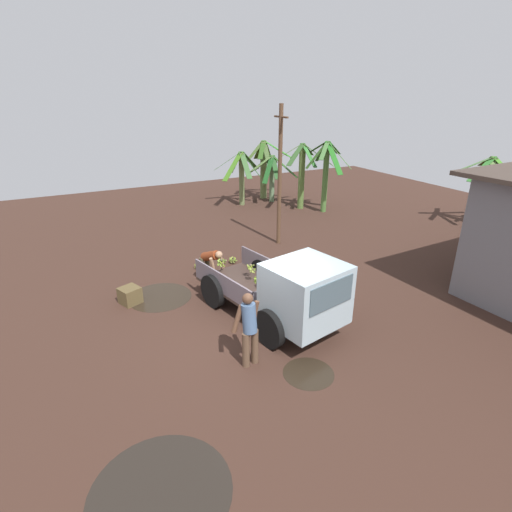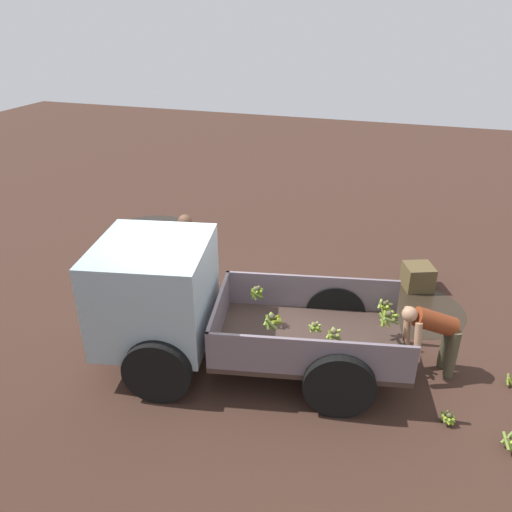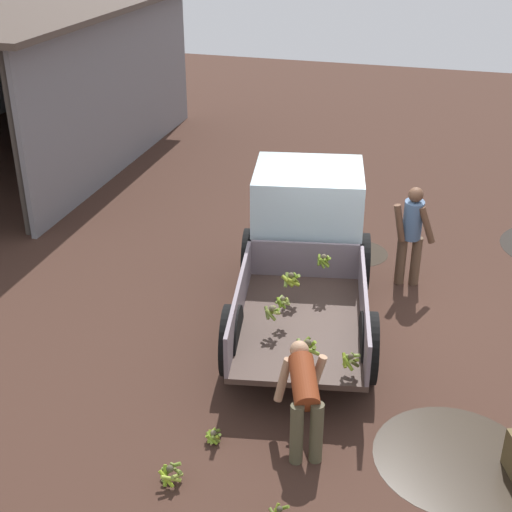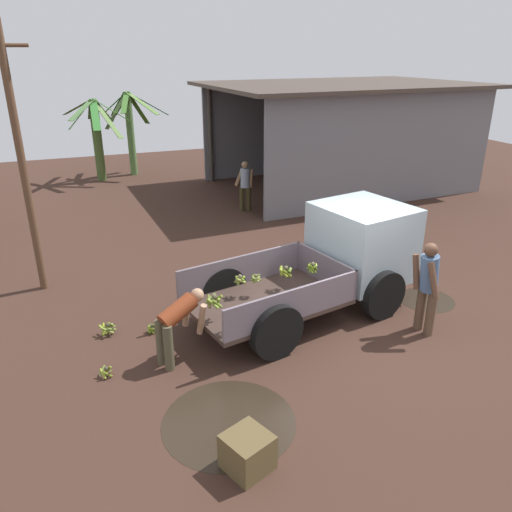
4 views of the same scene
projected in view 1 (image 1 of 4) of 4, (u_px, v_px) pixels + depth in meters
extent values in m
plane|color=#3D261D|center=(260.00, 332.00, 9.98)|extent=(36.00, 36.00, 0.00)
cylinder|color=black|center=(160.00, 297.00, 11.70)|extent=(1.83, 1.83, 0.01)
cylinder|color=black|center=(161.00, 492.00, 5.99)|extent=(2.18, 2.18, 0.01)
cylinder|color=black|center=(308.00, 373.00, 8.52)|extent=(1.10, 1.10, 0.01)
cube|color=#3F2F28|center=(247.00, 286.00, 11.23)|extent=(2.98, 2.21, 0.08)
cube|color=slate|center=(270.00, 268.00, 11.58)|extent=(2.65, 0.58, 0.56)
cube|color=slate|center=(222.00, 284.00, 10.63)|extent=(2.65, 0.58, 0.56)
cube|color=slate|center=(279.00, 293.00, 10.15)|extent=(0.39, 1.69, 0.56)
cube|color=#A7BEC8|center=(305.00, 293.00, 9.34)|extent=(1.86, 1.95, 1.45)
cube|color=#4C606B|center=(332.00, 295.00, 8.66)|extent=(0.30, 1.32, 0.64)
cylinder|color=black|center=(322.00, 305.00, 10.30)|extent=(0.97, 0.40, 0.95)
cylinder|color=black|center=(270.00, 329.00, 9.27)|extent=(0.97, 0.40, 0.95)
cylinder|color=black|center=(263.00, 274.00, 12.05)|extent=(0.97, 0.40, 0.95)
cylinder|color=black|center=(213.00, 291.00, 11.02)|extent=(0.97, 0.40, 0.95)
sphere|color=brown|center=(206.00, 269.00, 11.56)|extent=(0.07, 0.07, 0.07)
cylinder|color=#8CA64A|center=(207.00, 271.00, 11.51)|extent=(0.07, 0.19, 0.10)
cylinder|color=olive|center=(208.00, 271.00, 11.57)|extent=(0.13, 0.14, 0.17)
cylinder|color=olive|center=(208.00, 270.00, 11.63)|extent=(0.18, 0.10, 0.13)
cylinder|color=#8BAF2C|center=(206.00, 270.00, 11.64)|extent=(0.09, 0.16, 0.16)
cylinder|color=olive|center=(204.00, 271.00, 11.60)|extent=(0.16, 0.13, 0.16)
cylinder|color=olive|center=(205.00, 271.00, 11.54)|extent=(0.17, 0.11, 0.15)
sphere|color=brown|center=(253.00, 269.00, 11.25)|extent=(0.07, 0.07, 0.07)
cylinder|color=olive|center=(252.00, 270.00, 11.31)|extent=(0.04, 0.13, 0.13)
cylinder|color=#95A849|center=(251.00, 270.00, 11.27)|extent=(0.14, 0.11, 0.11)
cylinder|color=#95A546|center=(252.00, 271.00, 11.23)|extent=(0.14, 0.11, 0.11)
cylinder|color=olive|center=(253.00, 271.00, 11.24)|extent=(0.05, 0.13, 0.13)
cylinder|color=olive|center=(255.00, 270.00, 11.27)|extent=(0.15, 0.09, 0.09)
cylinder|color=olive|center=(253.00, 270.00, 11.31)|extent=(0.14, 0.11, 0.11)
sphere|color=brown|center=(250.00, 265.00, 11.51)|extent=(0.08, 0.08, 0.08)
cylinder|color=#9EAE43|center=(248.00, 267.00, 11.50)|extent=(0.18, 0.06, 0.13)
cylinder|color=#85A936|center=(250.00, 268.00, 11.47)|extent=(0.12, 0.16, 0.15)
cylinder|color=olive|center=(252.00, 268.00, 11.52)|extent=(0.12, 0.14, 0.17)
cylinder|color=olive|center=(252.00, 266.00, 11.58)|extent=(0.17, 0.12, 0.14)
cylinder|color=olive|center=(250.00, 266.00, 11.58)|extent=(0.05, 0.16, 0.16)
sphere|color=brown|center=(257.00, 277.00, 10.24)|extent=(0.08, 0.08, 0.08)
cylinder|color=olive|center=(255.00, 280.00, 10.27)|extent=(0.14, 0.08, 0.16)
cylinder|color=#7EA52B|center=(257.00, 281.00, 10.22)|extent=(0.14, 0.13, 0.14)
cylinder|color=olive|center=(258.00, 281.00, 10.23)|extent=(0.04, 0.14, 0.17)
cylinder|color=olive|center=(259.00, 280.00, 10.26)|extent=(0.13, 0.12, 0.16)
cylinder|color=olive|center=(259.00, 279.00, 10.30)|extent=(0.17, 0.06, 0.13)
cylinder|color=olive|center=(257.00, 279.00, 10.32)|extent=(0.10, 0.14, 0.16)
cylinder|color=olive|center=(256.00, 279.00, 10.31)|extent=(0.09, 0.15, 0.15)
sphere|color=#4E4632|center=(264.00, 276.00, 10.76)|extent=(0.08, 0.08, 0.08)
cylinder|color=olive|center=(264.00, 279.00, 10.72)|extent=(0.12, 0.20, 0.17)
cylinder|color=olive|center=(266.00, 279.00, 10.76)|extent=(0.12, 0.18, 0.19)
cylinder|color=olive|center=(266.00, 278.00, 10.82)|extent=(0.19, 0.07, 0.18)
cylinder|color=olive|center=(264.00, 276.00, 10.86)|extent=(0.13, 0.21, 0.14)
cylinder|color=#96A929|center=(261.00, 277.00, 10.82)|extent=(0.15, 0.20, 0.16)
cylinder|color=olive|center=(262.00, 279.00, 10.76)|extent=(0.20, 0.07, 0.18)
sphere|color=#4D4632|center=(221.00, 260.00, 11.79)|extent=(0.09, 0.09, 0.09)
cylinder|color=olive|center=(224.00, 263.00, 11.80)|extent=(0.20, 0.17, 0.17)
cylinder|color=olive|center=(224.00, 261.00, 11.88)|extent=(0.23, 0.14, 0.14)
cylinder|color=olive|center=(221.00, 261.00, 11.89)|extent=(0.09, 0.22, 0.17)
cylinder|color=#89A939|center=(219.00, 262.00, 11.83)|extent=(0.20, 0.17, 0.18)
cylinder|color=olive|center=(219.00, 264.00, 11.77)|extent=(0.20, 0.10, 0.20)
cylinder|color=olive|center=(222.00, 264.00, 11.77)|extent=(0.06, 0.18, 0.21)
cylinder|color=#3F3833|center=(471.00, 239.00, 11.20)|extent=(0.16, 0.16, 3.50)
cylinder|color=brown|center=(280.00, 178.00, 14.89)|extent=(0.15, 0.15, 5.20)
cylinder|color=brown|center=(281.00, 117.00, 14.07)|extent=(0.90, 0.07, 0.07)
cylinder|color=olive|center=(242.00, 179.00, 20.74)|extent=(0.28, 0.28, 2.71)
cube|color=#385F2F|center=(246.00, 165.00, 19.97)|extent=(1.12, 0.35, 1.20)
cube|color=#265621|center=(251.00, 165.00, 20.49)|extent=(0.61, 1.02, 1.34)
cube|color=#2F6429|center=(249.00, 160.00, 21.00)|extent=(1.04, 1.43, 1.09)
cube|color=#39582F|center=(236.00, 163.00, 20.96)|extent=(1.28, 0.26, 1.30)
cube|color=#48743E|center=(228.00, 161.00, 20.51)|extent=(1.06, 1.30, 0.99)
cube|color=#40741E|center=(233.00, 166.00, 19.96)|extent=(0.84, 1.35, 1.30)
cylinder|color=olive|center=(264.00, 170.00, 22.01)|extent=(0.36, 0.36, 3.09)
cube|color=#415A2C|center=(266.00, 152.00, 21.23)|extent=(0.91, 0.40, 1.10)
cube|color=#318124|center=(278.00, 150.00, 21.32)|extent=(1.34, 1.29, 0.90)
cube|color=#335C19|center=(276.00, 149.00, 21.94)|extent=(0.30, 1.61, 0.96)
cube|color=#548A3C|center=(266.00, 148.00, 21.98)|extent=(0.82, 0.86, 0.95)
cube|color=#325418|center=(260.00, 150.00, 22.26)|extent=(1.48, 0.49, 1.18)
cube|color=#275D1D|center=(257.00, 149.00, 21.73)|extent=(0.81, 0.76, 0.98)
cube|color=#4A682C|center=(257.00, 149.00, 21.36)|extent=(0.34, 0.92, 0.88)
cube|color=#2C511A|center=(262.00, 150.00, 21.03)|extent=(1.08, 0.91, 0.83)
cylinder|color=#587636|center=(301.00, 177.00, 20.01)|extent=(0.31, 0.31, 3.20)
cube|color=#367732|center=(309.00, 155.00, 19.16)|extent=(1.08, 0.29, 1.03)
cube|color=#3A6424|center=(318.00, 155.00, 19.56)|extent=(1.02, 1.50, 1.09)
cube|color=#2B5426|center=(308.00, 149.00, 19.94)|extent=(0.72, 1.07, 0.71)
cube|color=#2A4D14|center=(297.00, 151.00, 19.92)|extent=(0.94, 0.26, 0.86)
cube|color=#537333|center=(290.00, 151.00, 19.63)|extent=(0.90, 1.06, 0.77)
cube|color=#2C4C22|center=(296.00, 154.00, 18.88)|extent=(1.11, 1.49, 0.86)
cylinder|color=#425929|center=(486.00, 192.00, 17.54)|extent=(0.34, 0.34, 2.97)
cube|color=#3D7E22|center=(506.00, 170.00, 16.57)|extent=(1.34, 0.30, 0.91)
cube|color=#406921|center=(504.00, 168.00, 16.99)|extent=(0.80, 0.79, 0.92)
cube|color=#3E6935|center=(501.00, 165.00, 17.41)|extent=(0.31, 1.33, 0.87)
cube|color=#39531B|center=(487.00, 161.00, 17.64)|extent=(1.18, 0.95, 0.61)
cube|color=#2E661E|center=(481.00, 167.00, 17.56)|extent=(0.98, 0.27, 1.07)
cube|color=#588347|center=(477.00, 163.00, 17.27)|extent=(1.07, 1.01, 0.66)
cube|color=#367D31|center=(481.00, 169.00, 16.89)|extent=(0.32, 1.28, 0.98)
cube|color=#638644|center=(492.00, 175.00, 16.69)|extent=(0.96, 1.07, 1.35)
cylinder|color=#617E57|center=(272.00, 179.00, 21.45)|extent=(0.27, 0.27, 2.43)
cube|color=#254E23|center=(275.00, 167.00, 20.75)|extent=(1.00, 0.44, 1.10)
cube|color=#2B551F|center=(285.00, 166.00, 20.86)|extent=(1.28, 1.01, 1.06)
cube|color=#3E6932|center=(282.00, 165.00, 21.37)|extent=(0.33, 1.22, 1.07)
cube|color=#547038|center=(274.00, 159.00, 21.59)|extent=(1.01, 0.89, 0.57)
cube|color=#3A5B2A|center=(266.00, 161.00, 21.63)|extent=(1.29, 0.28, 0.79)
cube|color=#4E802B|center=(264.00, 163.00, 21.31)|extent=(0.93, 0.82, 0.86)
cube|color=#638644|center=(259.00, 165.00, 20.90)|extent=(0.38, 1.49, 0.96)
cube|color=#1B4C1C|center=(268.00, 169.00, 20.67)|extent=(1.04, 1.09, 1.27)
cylinder|color=#4D7736|center=(325.00, 178.00, 19.39)|extent=(0.27, 0.27, 3.37)
cube|color=#22671D|center=(334.00, 158.00, 18.52)|extent=(1.18, 0.32, 1.40)
cube|color=#4D7A3B|center=(340.00, 155.00, 18.90)|extent=(0.93, 1.16, 1.28)
cube|color=#25561C|center=(333.00, 148.00, 19.19)|extent=(0.55, 1.04, 0.70)
cube|color=#347C34|center=(322.00, 152.00, 19.54)|extent=(1.33, 0.52, 1.14)
cube|color=#245118|center=(318.00, 147.00, 19.19)|extent=(1.09, 0.57, 0.65)
cube|color=#345A21|center=(317.00, 155.00, 18.88)|extent=(0.54, 1.04, 1.26)
cube|color=#406C34|center=(324.00, 150.00, 18.30)|extent=(1.04, 1.12, 0.70)
cylinder|color=brown|center=(246.00, 350.00, 8.61)|extent=(0.19, 0.19, 0.83)
cylinder|color=brown|center=(255.00, 346.00, 8.73)|extent=(0.19, 0.19, 0.83)
cylinder|color=slate|center=(249.00, 318.00, 8.41)|extent=(0.42, 0.36, 0.68)
sphere|color=brown|center=(248.00, 299.00, 8.28)|extent=(0.23, 0.23, 0.23)
cylinder|color=brown|center=(237.00, 319.00, 8.41)|extent=(0.16, 0.32, 0.61)
cylinder|color=brown|center=(255.00, 314.00, 8.61)|extent=(0.14, 0.24, 0.62)
cylinder|color=#4E4933|center=(207.00, 267.00, 12.73)|extent=(0.20, 0.20, 0.78)
cylinder|color=#4E4933|center=(202.00, 269.00, 12.58)|extent=(0.20, 0.20, 0.78)
cylinder|color=maroon|center=(210.00, 256.00, 12.29)|extent=(0.73, 0.52, 0.48)
sphere|color=tan|center=(219.00, 255.00, 12.00)|extent=(0.22, 0.22, 0.22)
cylinder|color=tan|center=(222.00, 262.00, 12.32)|extent=(0.17, 0.24, 0.58)
cylinder|color=tan|center=(213.00, 266.00, 12.04)|extent=(0.19, 0.26, 0.58)
cylinder|color=#39321A|center=(471.00, 271.00, 12.52)|extent=(0.20, 0.20, 0.75)
cylinder|color=#39321A|center=(474.00, 273.00, 12.32)|extent=(0.20, 0.20, 0.75)
cylinder|color=#8692A5|center=(477.00, 252.00, 12.16)|extent=(0.38, 0.39, 0.60)
sphere|color=#8C6746|center=(481.00, 240.00, 12.01)|extent=(0.21, 0.21, 0.21)
cylinder|color=#8C6746|center=(477.00, 250.00, 12.35)|extent=(0.31, 0.21, 0.55)
cylinder|color=#8C6746|center=(482.00, 255.00, 12.00)|extent=(0.18, 0.15, 0.56)
sphere|color=#423B2B|center=(233.00, 258.00, 13.90)|extent=(0.08, 0.08, 0.08)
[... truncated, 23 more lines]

